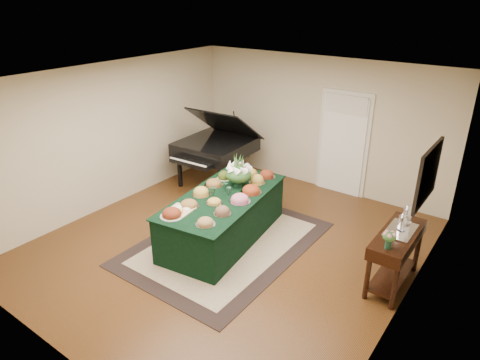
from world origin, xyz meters
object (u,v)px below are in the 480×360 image
Objects in this scene: buffet_table at (224,217)px; grand_piano at (215,146)px; mahogany_sideboard at (397,245)px; floral_centerpiece at (239,171)px.

grand_piano is (-1.54, 1.69, 0.44)m from buffet_table.
buffet_table is at bearing -171.06° from mahogany_sideboard.
buffet_table is 0.81m from floral_centerpiece.
buffet_table is 2.33m from grand_piano.
floral_centerpiece is (-0.03, 0.47, 0.66)m from buffet_table.
mahogany_sideboard is at bearing 8.94° from buffet_table.
grand_piano is (-1.50, 1.23, -0.22)m from floral_centerpiece.
grand_piano is 4.42m from mahogany_sideboard.
grand_piano is 1.38× the size of mahogany_sideboard.
buffet_table is at bearing -85.99° from floral_centerpiece.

